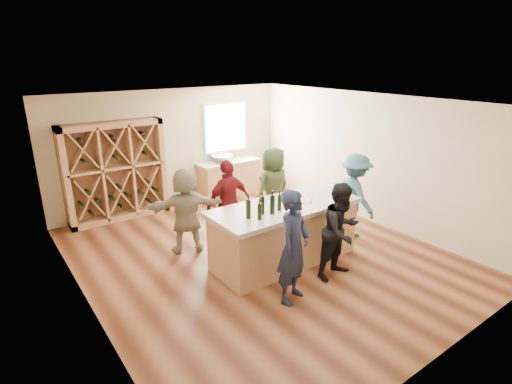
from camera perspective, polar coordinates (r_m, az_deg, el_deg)
floor at (r=7.62m, az=0.28°, el=-9.11°), size 6.00×7.00×0.10m
ceiling at (r=6.76m, az=0.32°, el=13.14°), size 6.00×7.00×0.10m
wall_back at (r=10.04m, az=-11.90°, el=6.27°), size 6.00×0.10×2.80m
wall_front at (r=4.90m, az=26.15°, el=-9.00°), size 6.00×0.10×2.80m
wall_left at (r=5.89m, az=-24.38°, el=-4.09°), size 0.10×7.00×2.80m
wall_right at (r=9.14m, az=15.93°, el=4.71°), size 0.10×7.00×2.80m
window_frame at (r=10.59m, az=-4.38°, el=9.20°), size 1.30×0.06×1.30m
window_pane at (r=10.56m, az=-4.28°, el=9.18°), size 1.18×0.01×1.18m
wine_rack at (r=9.35m, az=-19.40°, el=2.77°), size 2.20×0.45×2.20m
back_counter_base at (r=10.62m, az=-3.89°, el=1.92°), size 1.60×0.58×0.86m
back_counter_top at (r=10.50m, az=-3.95°, el=4.32°), size 1.70×0.62×0.06m
sink at (r=10.37m, az=-4.90°, el=4.80°), size 0.54×0.54×0.19m
faucet at (r=10.50m, az=-5.42°, el=5.30°), size 0.02×0.02×0.30m
tasting_counter_base at (r=7.17m, az=4.09°, el=-6.15°), size 2.60×1.00×1.00m
tasting_counter_top at (r=6.96m, az=4.19°, el=-2.12°), size 2.72×1.12×0.08m
wine_bottle_a at (r=6.30m, az=-1.10°, el=-2.40°), size 0.10×0.10×0.32m
wine_bottle_b at (r=6.26m, az=0.51°, el=-2.77°), size 0.09×0.09×0.27m
wine_bottle_c at (r=6.47m, az=0.89°, el=-1.87°), size 0.09×0.09×0.31m
wine_bottle_d at (r=6.48m, az=2.35°, el=-1.81°), size 0.10×0.10×0.32m
wine_bottle_e at (r=6.64m, az=3.38°, el=-1.55°), size 0.08×0.08×0.27m
wine_glass_a at (r=6.47m, az=4.98°, el=-2.66°), size 0.08×0.08×0.16m
wine_glass_b at (r=6.70m, az=8.12°, el=-1.86°), size 0.08×0.08×0.19m
wine_glass_c at (r=7.09m, az=11.14°, el=-0.97°), size 0.07×0.07×0.16m
wine_glass_d at (r=7.04m, az=7.84°, el=-0.83°), size 0.09×0.09×0.19m
wine_glass_e at (r=7.36m, az=11.50°, el=-0.21°), size 0.08×0.08×0.17m
tasting_menu_a at (r=6.48m, az=4.55°, el=-3.38°), size 0.24×0.30×0.00m
tasting_menu_b at (r=6.80m, az=7.94°, el=-2.40°), size 0.24×0.32×0.00m
tasting_menu_c at (r=7.18m, az=11.27°, el=-1.42°), size 0.26×0.34×0.00m
person_near_left at (r=5.92m, az=5.39°, el=-7.82°), size 0.77×0.68×1.76m
person_near_right at (r=6.71m, az=12.06°, el=-5.44°), size 0.82×0.49×1.63m
person_server at (r=8.29m, az=13.87°, el=-0.46°), size 0.74×1.19×1.72m
person_far_mid at (r=7.76m, az=-3.94°, el=-1.44°), size 1.01×0.57×1.67m
person_far_right at (r=8.41m, az=2.48°, el=0.52°), size 0.93×0.67×1.76m
person_far_left at (r=7.49m, az=-9.95°, el=-2.61°), size 1.61×1.04×1.64m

